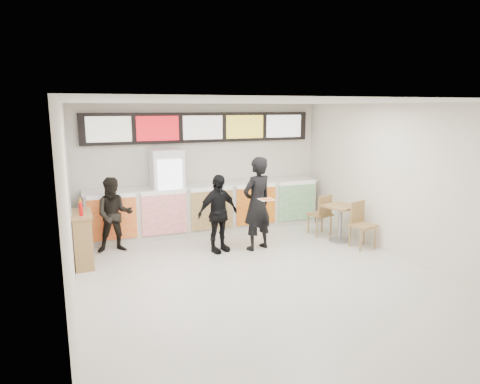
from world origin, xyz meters
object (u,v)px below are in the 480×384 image
drinks_fridge (168,193)px  customer_main (257,204)px  customer_mid (218,214)px  customer_left (114,215)px  service_counter (207,208)px  cafe_table (341,216)px  condiment_ledge (83,238)px

drinks_fridge → customer_main: size_ratio=1.03×
drinks_fridge → customer_mid: drinks_fridge is taller
customer_left → customer_mid: (1.96, -0.77, 0.03)m
service_counter → drinks_fridge: (-0.93, 0.02, 0.43)m
drinks_fridge → customer_mid: 1.66m
service_counter → drinks_fridge: size_ratio=2.78×
drinks_fridge → cafe_table: (3.43, -1.81, -0.44)m
condiment_ledge → customer_main: bearing=-5.9°
customer_left → cafe_table: bearing=-9.4°
service_counter → customer_mid: 1.51m
drinks_fridge → service_counter: bearing=-1.0°
customer_mid → cafe_table: 2.76m
customer_left → customer_mid: 2.11m
drinks_fridge → customer_main: drinks_fridge is taller
drinks_fridge → cafe_table: 3.91m
customer_mid → customer_main: bearing=-27.1°
customer_main → customer_left: bearing=-37.2°
customer_main → condiment_ledge: customer_main is taller
cafe_table → condiment_ledge: (-5.32, 0.53, -0.05)m
drinks_fridge → customer_mid: (0.71, -1.49, -0.20)m
service_counter → condiment_ledge: 3.09m
customer_main → cafe_table: size_ratio=1.13×
service_counter → customer_mid: bearing=-98.8°
drinks_fridge → cafe_table: size_ratio=1.17×
drinks_fridge → cafe_table: drinks_fridge is taller
service_counter → customer_main: bearing=-70.5°
drinks_fridge → customer_main: (1.51, -1.64, -0.03)m
service_counter → cafe_table: (2.50, -1.80, -0.01)m
service_counter → condiment_ledge: (-2.82, -1.27, -0.06)m
service_counter → customer_mid: (-0.23, -1.48, 0.23)m
cafe_table → condiment_ledge: bearing=158.2°
drinks_fridge → condiment_ledge: (-1.89, -1.29, -0.49)m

